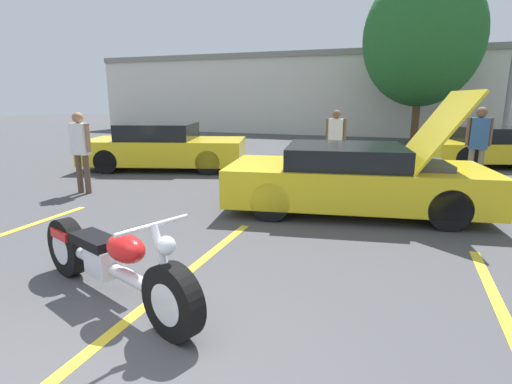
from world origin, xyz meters
name	(u,v)px	position (x,y,z in m)	size (l,w,h in m)	color
parking_stripe_middle	(152,301)	(-0.34, 1.59, 0.00)	(0.12, 5.10, 0.01)	yellow
far_building	(369,91)	(0.00, 22.06, 2.34)	(32.00, 4.20, 4.40)	beige
tree_background	(423,38)	(2.41, 17.78, 4.44)	(4.94, 4.94, 7.28)	brown
motorcycle	(111,263)	(-0.71, 1.49, 0.39)	(2.44, 1.13, 0.96)	black
show_car_hood_open	(356,178)	(1.16, 5.62, 0.59)	(4.63, 2.62, 2.08)	yellow
parked_car_mid_row	(496,147)	(4.50, 11.95, 0.55)	(4.43, 3.03, 1.14)	yellow
parked_car_left_row	(164,147)	(-4.42, 8.27, 0.61)	(4.75, 3.10, 1.27)	yellow
spectator_near_motorcycle	(80,146)	(-4.36, 5.08, 1.00)	(0.52, 0.22, 1.69)	brown
spectator_by_show_car	(478,140)	(3.47, 8.54, 1.06)	(0.52, 0.23, 1.77)	gray
spectator_midground	(336,137)	(0.29, 8.86, 0.99)	(0.52, 0.22, 1.67)	#38476B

